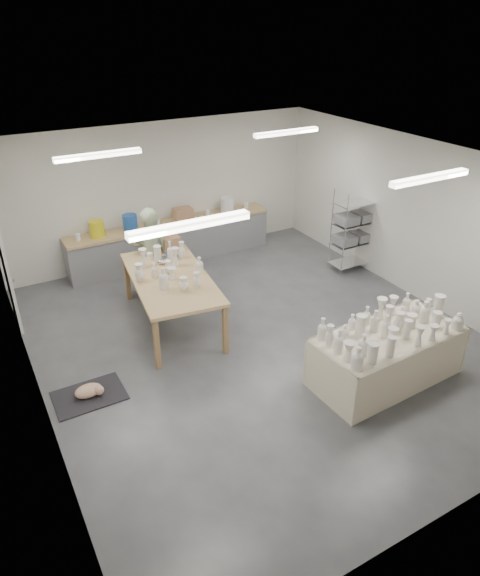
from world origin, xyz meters
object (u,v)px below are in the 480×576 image
potter (151,255)px  work_table (170,274)px  drying_table (386,354)px  red_stool (149,279)px

potter → work_table: bearing=105.5°
work_table → potter: 0.91m
drying_table → work_table: (-2.14, 3.14, 0.50)m
drying_table → potter: potter is taller
work_table → red_stool: size_ratio=6.92×
drying_table → potter: size_ratio=1.25×
red_stool → work_table: bearing=-90.4°
drying_table → potter: bearing=115.3°
potter → drying_table: bearing=133.8°
work_table → red_stool: bearing=97.3°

